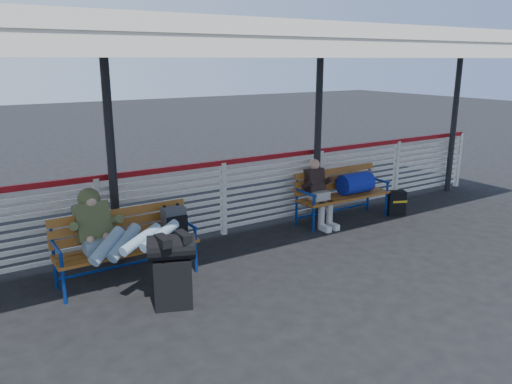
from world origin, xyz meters
TOP-DOWN VIEW (x-y plane):
  - ground at (0.00, 0.00)m, footprint 60.00×60.00m
  - fence at (0.00, 1.90)m, footprint 12.08×0.08m
  - canopy at (-0.00, 0.87)m, footprint 12.60×3.60m
  - luggage_stack at (-1.69, 0.03)m, footprint 0.61×0.48m
  - bench_left at (-1.73, 1.07)m, footprint 1.80×0.56m
  - bench_right at (2.28, 1.43)m, footprint 1.80×0.56m
  - traveler_man at (-2.04, 0.72)m, footprint 0.93×1.64m
  - companion_person at (1.59, 1.43)m, footprint 0.32×0.66m
  - suitcase_side at (3.19, 1.13)m, footprint 0.37×0.31m

SIDE VIEW (x-z plane):
  - ground at x=0.00m, z-range 0.00..0.00m
  - suitcase_side at x=3.19m, z-range 0.00..0.45m
  - luggage_stack at x=-1.69m, z-range 0.04..0.93m
  - bench_left at x=-1.73m, z-range 0.12..1.04m
  - companion_person at x=1.59m, z-range 0.02..1.17m
  - bench_right at x=2.28m, z-range 0.15..1.07m
  - fence at x=0.00m, z-range 0.04..1.28m
  - traveler_man at x=-2.04m, z-range 0.34..1.11m
  - canopy at x=0.00m, z-range 1.46..4.62m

